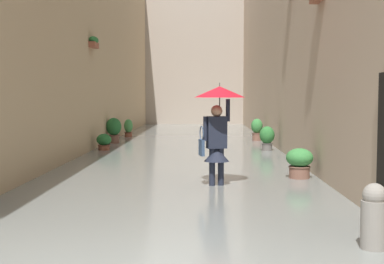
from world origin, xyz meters
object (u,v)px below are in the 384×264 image
potted_plant_far_right (104,142)px  potted_plant_mid_right (114,130)px  potted_plant_near_left (267,138)px  potted_plant_far_left (257,130)px  potted_plant_mid_left (299,163)px  mooring_bollard (374,221)px  person_wading (218,115)px  potted_plant_near_right (128,129)px

potted_plant_far_right → potted_plant_mid_right: bearing=-87.5°
potted_plant_near_left → potted_plant_far_left: bearing=-90.8°
potted_plant_mid_left → mooring_bollard: bearing=89.0°
person_wading → potted_plant_far_right: 7.81m
potted_plant_mid_left → potted_plant_near_left: size_ratio=0.84×
potted_plant_near_left → mooring_bollard: size_ratio=1.03×
potted_plant_far_left → potted_plant_far_right: (5.40, 3.79, -0.19)m
potted_plant_far_right → mooring_bollard: bearing=115.1°
potted_plant_mid_right → mooring_bollard: (-5.37, 13.84, -0.16)m
potted_plant_mid_left → potted_plant_far_right: 7.97m
potted_plant_mid_left → potted_plant_near_left: (0.01, -5.83, 0.09)m
person_wading → mooring_bollard: (-1.69, 4.38, -1.06)m
potted_plant_mid_left → potted_plant_far_left: size_ratio=0.77×
potted_plant_far_left → mooring_bollard: potted_plant_far_left is taller
person_wading → potted_plant_far_left: bearing=-99.8°
potted_plant_far_left → mooring_bollard: bearing=89.4°
person_wading → potted_plant_mid_left: size_ratio=2.85×
person_wading → potted_plant_mid_right: size_ratio=2.03×
potted_plant_far_left → potted_plant_mid_right: potted_plant_mid_right is taller
mooring_bollard → person_wading: bearing=-68.8°
potted_plant_mid_right → potted_plant_near_right: bearing=-92.4°
potted_plant_near_right → potted_plant_near_left: potted_plant_near_left is taller
potted_plant_near_left → mooring_bollard: bearing=89.5°
potted_plant_near_left → mooring_bollard: (0.09, 11.17, -0.08)m
potted_plant_near_left → potted_plant_far_right: size_ratio=1.41×
potted_plant_near_left → mooring_bollard: potted_plant_near_left is taller
person_wading → potted_plant_mid_left: person_wading is taller
potted_plant_far_left → potted_plant_near_right: potted_plant_far_left is taller
person_wading → potted_plant_mid_right: 10.19m
potted_plant_far_left → potted_plant_mid_right: 5.64m
potted_plant_mid_left → person_wading: bearing=28.2°
potted_plant_mid_right → mooring_bollard: potted_plant_mid_right is taller
potted_plant_mid_right → mooring_bollard: 14.84m
potted_plant_far_left → potted_plant_near_left: potted_plant_far_left is taller
potted_plant_far_left → potted_plant_far_right: potted_plant_far_left is taller
person_wading → mooring_bollard: person_wading is taller
person_wading → potted_plant_near_right: size_ratio=2.46×
person_wading → potted_plant_near_right: bearing=-74.2°
potted_plant_far_left → potted_plant_near_right: bearing=-18.9°
person_wading → mooring_bollard: size_ratio=2.45×
potted_plant_far_right → mooring_bollard: mooring_bollard is taller
potted_plant_mid_left → potted_plant_near_right: size_ratio=0.86×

